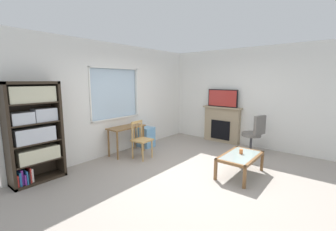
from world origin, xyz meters
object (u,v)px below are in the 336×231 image
object	(u,v)px
plastic_drawer_unit	(146,137)
coffee_table	(240,158)
sippy_cup	(241,151)
wooden_chair	(141,139)
fireplace	(222,124)
tv	(223,98)
desk_under_window	(126,131)
bookshelf	(34,129)
office_chair	(254,132)

from	to	relation	value
plastic_drawer_unit	coffee_table	size ratio (longest dim) A/B	0.54
plastic_drawer_unit	sippy_cup	world-z (taller)	plastic_drawer_unit
coffee_table	plastic_drawer_unit	bearing A→B (deg)	85.99
wooden_chair	plastic_drawer_unit	distance (m)	0.95
plastic_drawer_unit	coffee_table	bearing A→B (deg)	-94.01
fireplace	tv	world-z (taller)	tv
plastic_drawer_unit	wooden_chair	bearing A→B (deg)	-142.65
wooden_chair	tv	bearing A→B (deg)	-19.01
tv	sippy_cup	size ratio (longest dim) A/B	10.25
desk_under_window	sippy_cup	bearing A→B (deg)	-76.91
desk_under_window	bookshelf	bearing A→B (deg)	177.07
office_chair	sippy_cup	xyz separation A→B (m)	(-1.45, -0.21, -0.09)
sippy_cup	office_chair	bearing A→B (deg)	8.32
plastic_drawer_unit	sippy_cup	xyz separation A→B (m)	(-0.12, -2.78, 0.18)
fireplace	desk_under_window	bearing A→B (deg)	151.58
desk_under_window	fireplace	world-z (taller)	fireplace
office_chair	coffee_table	distance (m)	1.56
desk_under_window	coffee_table	world-z (taller)	desk_under_window
desk_under_window	plastic_drawer_unit	distance (m)	0.81
tv	office_chair	world-z (taller)	tv
plastic_drawer_unit	sippy_cup	distance (m)	2.78
office_chair	coffee_table	world-z (taller)	office_chair
plastic_drawer_unit	bookshelf	bearing A→B (deg)	178.86
fireplace	tv	size ratio (longest dim) A/B	1.29
bookshelf	plastic_drawer_unit	world-z (taller)	bookshelf
desk_under_window	tv	world-z (taller)	tv
bookshelf	office_chair	xyz separation A→B (m)	(4.16, -2.62, -0.43)
plastic_drawer_unit	tv	world-z (taller)	tv
desk_under_window	sippy_cup	size ratio (longest dim) A/B	10.64
bookshelf	fireplace	distance (m)	4.89
wooden_chair	coffee_table	bearing A→B (deg)	-76.34
plastic_drawer_unit	sippy_cup	size ratio (longest dim) A/B	6.28
wooden_chair	tv	size ratio (longest dim) A/B	0.98
wooden_chair	office_chair	world-z (taller)	office_chair
wooden_chair	fireplace	xyz separation A→B (m)	(2.55, -0.87, 0.08)
wooden_chair	office_chair	bearing A→B (deg)	-43.96
plastic_drawer_unit	sippy_cup	bearing A→B (deg)	-92.39
wooden_chair	coffee_table	distance (m)	2.30
bookshelf	sippy_cup	distance (m)	3.95
bookshelf	coffee_table	world-z (taller)	bookshelf
desk_under_window	fireplace	size ratio (longest dim) A/B	0.80
bookshelf	tv	bearing A→B (deg)	-17.91
office_chair	wooden_chair	bearing A→B (deg)	136.04
desk_under_window	wooden_chair	world-z (taller)	wooden_chair
fireplace	sippy_cup	bearing A→B (deg)	-145.24
fireplace	plastic_drawer_unit	bearing A→B (deg)	141.61
fireplace	bookshelf	bearing A→B (deg)	162.15
tv	wooden_chair	bearing A→B (deg)	160.99
office_chair	plastic_drawer_unit	bearing A→B (deg)	117.50
tv	office_chair	size ratio (longest dim) A/B	0.92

